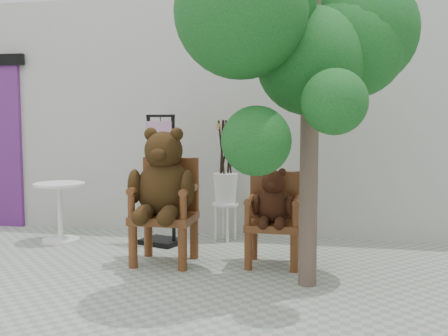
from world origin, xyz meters
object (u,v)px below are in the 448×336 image
Objects in this scene: chair_big at (164,188)px; stool_bucket at (225,188)px; cafe_table at (60,205)px; tree at (297,32)px; display_stand at (161,195)px; chair_small at (274,208)px.

stool_bucket reaches higher than chair_big.
cafe_table is 0.24× the size of tree.
display_stand is 0.78m from stool_bucket.
cafe_table is 0.47× the size of display_stand.
display_stand is at bearing 155.60° from chair_small.
chair_small is 1.73m from tree.
chair_small is (1.09, 0.14, -0.19)m from chair_big.
chair_small is 0.65× the size of display_stand.
chair_big is 1.41× the size of chair_small.
chair_big is at bearing 162.41° from tree.
tree is (2.85, -1.10, 1.76)m from cafe_table.
stool_bucket is at bearing 12.50° from cafe_table.
stool_bucket is 2.37m from tree.
stool_bucket is (0.70, 0.34, 0.06)m from display_stand.
tree is at bearing -59.19° from stool_bucket.
chair_big reaches higher than chair_small.
tree reaches higher than chair_small.
chair_small is at bearing -11.59° from cafe_table.
display_stand is at bearing 4.10° from cafe_table.
chair_small is 1.51m from display_stand.
display_stand is 1.04× the size of stool_bucket.
stool_bucket reaches higher than cafe_table.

